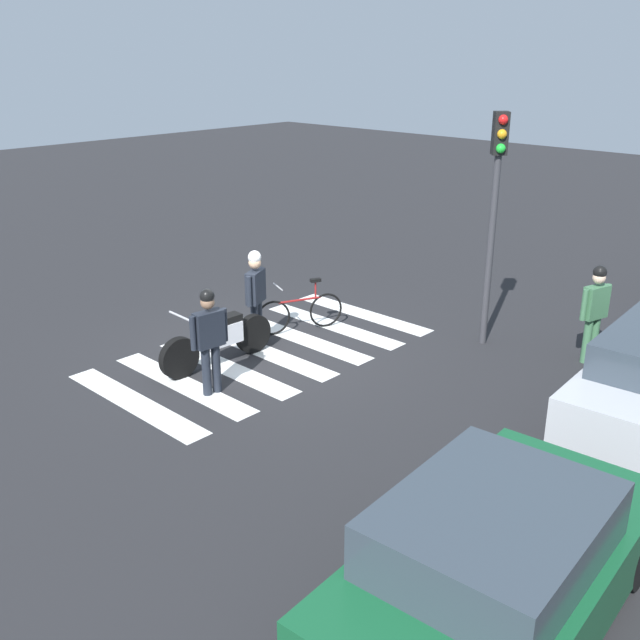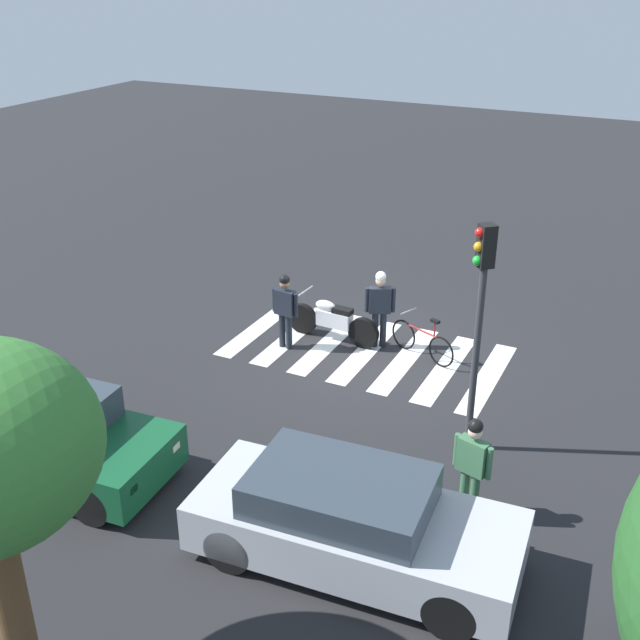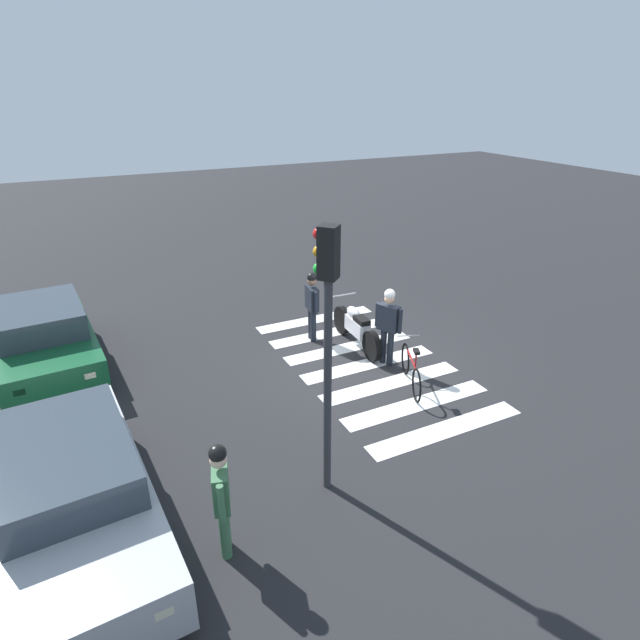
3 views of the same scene
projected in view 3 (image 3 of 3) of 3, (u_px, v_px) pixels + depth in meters
ground_plane at (369, 364)px, 11.70m from camera, size 60.00×60.00×0.00m
police_motorcycle at (356, 328)px, 12.31m from camera, size 2.24×0.62×1.07m
leaning_bicycle at (411, 370)px, 10.69m from camera, size 1.63×0.75×1.00m
officer_on_foot at (388, 322)px, 11.31m from camera, size 0.61×0.38×1.77m
officer_by_motorcycle at (312, 302)px, 12.42m from camera, size 0.65×0.25×1.72m
pedestrian_bystander at (221, 493)px, 6.63m from camera, size 0.63×0.32×1.72m
crosswalk_stripes at (369, 364)px, 11.69m from camera, size 5.85×3.20×0.01m
car_silver_sedan at (73, 493)px, 7.04m from camera, size 4.72×2.16×1.41m
car_green_compact at (45, 339)px, 11.28m from camera, size 4.09×2.14×1.42m
traffic_light_pole at (327, 323)px, 7.04m from camera, size 0.35×0.34×4.10m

